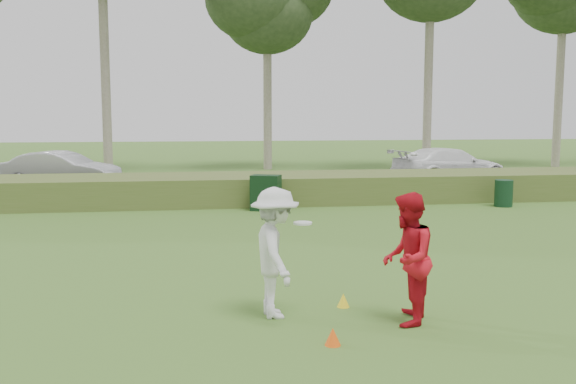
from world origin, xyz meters
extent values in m
plane|color=#376220|center=(0.00, 0.00, 0.00)|extent=(120.00, 120.00, 0.00)
cube|color=#475C24|center=(0.00, 12.00, 0.45)|extent=(80.00, 3.00, 0.90)
cube|color=#2D2D2D|center=(0.00, 17.00, 0.03)|extent=(80.00, 6.00, 0.06)
cylinder|color=gray|center=(-6.00, 23.00, 7.75)|extent=(0.44, 0.44, 15.50)
cylinder|color=gray|center=(2.00, 24.50, 5.75)|extent=(0.44, 0.44, 11.50)
ellipsoid|color=#2B3F1F|center=(2.00, 24.50, 8.62)|extent=(6.24, 6.24, 5.28)
cylinder|color=gray|center=(10.00, 22.50, 7.00)|extent=(0.44, 0.44, 14.00)
cylinder|color=gray|center=(18.00, 23.80, 6.75)|extent=(0.44, 0.44, 13.50)
imported|color=silver|center=(-0.81, -0.15, 0.94)|extent=(0.79, 1.27, 1.88)
cylinder|color=white|center=(-0.41, -0.15, 1.36)|extent=(0.27, 0.27, 0.03)
imported|color=red|center=(0.96, -0.74, 0.92)|extent=(1.00, 1.10, 1.85)
cone|color=#FF560D|center=(-0.24, -1.43, 0.11)|extent=(0.21, 0.21, 0.23)
cone|color=yellow|center=(0.27, 0.13, 0.11)|extent=(0.19, 0.19, 0.21)
cube|color=black|center=(0.23, 10.04, 0.54)|extent=(1.00, 0.82, 1.08)
cylinder|color=black|center=(7.77, 9.76, 0.42)|extent=(0.75, 0.75, 0.84)
imported|color=#B5B5BA|center=(-6.85, 16.03, 0.78)|extent=(4.65, 2.82, 1.45)
imported|color=white|center=(8.60, 16.11, 0.79)|extent=(5.36, 3.21, 1.46)
camera|label=1|loc=(-1.97, -9.10, 2.92)|focal=40.00mm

